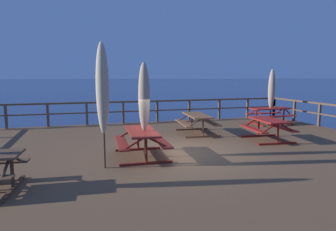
{
  "coord_description": "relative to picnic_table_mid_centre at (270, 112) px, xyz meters",
  "views": [
    {
      "loc": [
        -2.6,
        -8.14,
        3.13
      ],
      "look_at": [
        0.0,
        0.89,
        1.84
      ],
      "focal_mm": 30.8,
      "sensor_mm": 36.0,
      "label": 1
    }
  ],
  "objects": [
    {
      "name": "patio_umbrella_tall_back_left",
      "position": [
        -8.13,
        -4.7,
        1.42
      ],
      "size": [
        0.32,
        0.32,
        3.11
      ],
      "color": "#4C3828",
      "rests_on": "wooden_deck"
    },
    {
      "name": "railing_waterside_far",
      "position": [
        -5.94,
        2.07,
        0.19
      ],
      "size": [
        15.44,
        0.1,
        1.09
      ],
      "color": "brown",
      "rests_on": "wooden_deck"
    },
    {
      "name": "patio_umbrella_tall_back_right",
      "position": [
        -0.01,
        -0.03,
        1.11
      ],
      "size": [
        0.32,
        0.32,
        2.61
      ],
      "color": "#4C3828",
      "rests_on": "wooden_deck"
    },
    {
      "name": "picnic_table_back_left",
      "position": [
        -7.05,
        -3.95,
        -0.0
      ],
      "size": [
        1.47,
        1.93,
        0.78
      ],
      "color": "maroon",
      "rests_on": "wooden_deck"
    },
    {
      "name": "ground_plane",
      "position": [
        -5.94,
        -3.72,
        -1.4
      ],
      "size": [
        600.0,
        600.0,
        0.0
      ],
      "primitive_type": "plane",
      "color": "navy"
    },
    {
      "name": "picnic_table_mid_right",
      "position": [
        -4.27,
        -1.24,
        0.0
      ],
      "size": [
        1.56,
        2.02,
        0.78
      ],
      "color": "brown",
      "rests_on": "wooden_deck"
    },
    {
      "name": "picnic_table_mid_centre",
      "position": [
        0.0,
        0.0,
        0.0
      ],
      "size": [
        1.92,
        1.43,
        0.78
      ],
      "color": "maroon",
      "rests_on": "wooden_deck"
    },
    {
      "name": "wooden_deck",
      "position": [
        -5.94,
        -3.72,
        -0.98
      ],
      "size": [
        15.64,
        11.87,
        0.84
      ],
      "primitive_type": "cube",
      "color": "brown",
      "rests_on": "ground"
    },
    {
      "name": "patio_umbrella_short_front",
      "position": [
        -6.98,
        -4.02,
        1.14
      ],
      "size": [
        0.32,
        0.32,
        2.67
      ],
      "color": "#4C3828",
      "rests_on": "wooden_deck"
    },
    {
      "name": "picnic_table_front_right",
      "position": [
        -2.31,
        -3.11,
        -0.01
      ],
      "size": [
        1.55,
        1.78,
        0.78
      ],
      "color": "maroon",
      "rests_on": "wooden_deck"
    }
  ]
}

